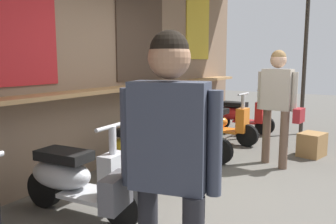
% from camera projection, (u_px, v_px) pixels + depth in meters
% --- Properties ---
extents(ground_plane, '(27.24, 27.24, 0.00)m').
position_uv_depth(ground_plane, '(220.00, 197.00, 3.90)').
color(ground_plane, '#56544F').
extents(market_stall_facade, '(9.73, 2.38, 3.41)m').
position_uv_depth(market_stall_facade, '(93.00, 34.00, 4.57)').
color(market_stall_facade, '#7F6651').
rests_on(market_stall_facade, ground_plane).
extents(scooter_silver, '(0.50, 1.40, 0.97)m').
position_uv_depth(scooter_silver, '(74.00, 177.00, 3.41)').
color(scooter_silver, '#B2B5BA').
rests_on(scooter_silver, ground_plane).
extents(scooter_yellow, '(0.46, 1.40, 0.97)m').
position_uv_depth(scooter_yellow, '(145.00, 150.00, 4.45)').
color(scooter_yellow, gold).
rests_on(scooter_yellow, ground_plane).
extents(scooter_green, '(0.46, 1.40, 0.97)m').
position_uv_depth(scooter_green, '(186.00, 134.00, 5.41)').
color(scooter_green, '#237533').
rests_on(scooter_green, ground_plane).
extents(scooter_orange, '(0.47, 1.40, 0.97)m').
position_uv_depth(scooter_orange, '(218.00, 122.00, 6.50)').
color(scooter_orange, orange).
rests_on(scooter_orange, ground_plane).
extents(scooter_red, '(0.46, 1.40, 0.97)m').
position_uv_depth(scooter_red, '(239.00, 114.00, 7.46)').
color(scooter_red, red).
rests_on(scooter_red, ground_plane).
extents(shopper_with_handbag, '(0.37, 0.67, 1.70)m').
position_uv_depth(shopper_with_handbag, '(167.00, 153.00, 1.88)').
color(shopper_with_handbag, '#232328').
rests_on(shopper_with_handbag, ground_plane).
extents(shopper_browsing, '(0.30, 0.67, 1.69)m').
position_uv_depth(shopper_browsing, '(278.00, 96.00, 4.93)').
color(shopper_browsing, brown).
rests_on(shopper_browsing, ground_plane).
extents(merchandise_crate, '(0.50, 0.44, 0.38)m').
position_uv_depth(merchandise_crate, '(312.00, 145.00, 5.57)').
color(merchandise_crate, olive).
rests_on(merchandise_crate, ground_plane).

